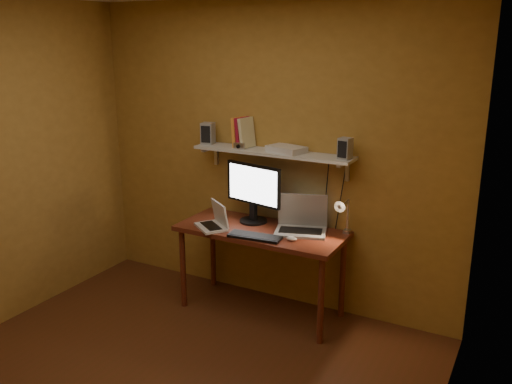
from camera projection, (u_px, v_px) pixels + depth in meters
The scene contains 14 objects.
room at pixel (150, 204), 3.30m from camera, with size 3.44×3.24×2.64m.
desk at pixel (261, 239), 4.51m from camera, with size 1.40×0.60×0.75m.
wall_shelf at pixel (272, 153), 4.49m from camera, with size 1.40×0.25×0.21m.
monitor at pixel (253, 190), 4.59m from camera, with size 0.56×0.28×0.51m.
laptop at pixel (301, 222), 4.42m from camera, with size 0.48×0.40×0.30m.
netbook at pixel (215, 221), 4.51m from camera, with size 0.35×0.34×0.22m.
keyboard at pixel (255, 237), 4.28m from camera, with size 0.43×0.14×0.02m, color black.
mouse at pixel (292, 239), 4.23m from camera, with size 0.09×0.06×0.03m, color silver.
desk_lamp at pixel (343, 213), 4.24m from camera, with size 0.09×0.23×0.38m.
speaker_left at pixel (208, 133), 4.76m from camera, with size 0.10×0.10×0.19m, color gray.
speaker_right at pixel (345, 148), 4.16m from camera, with size 0.09×0.09×0.17m, color gray.
books at pixel (243, 132), 4.61m from camera, with size 0.16×0.18×0.26m.
shelf_camera at pixel (239, 146), 4.54m from camera, with size 0.10×0.05×0.06m.
router at pixel (286, 149), 4.43m from camera, with size 0.30×0.20×0.05m, color silver.
Camera 1 is at (2.07, -2.47, 2.27)m, focal length 38.00 mm.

